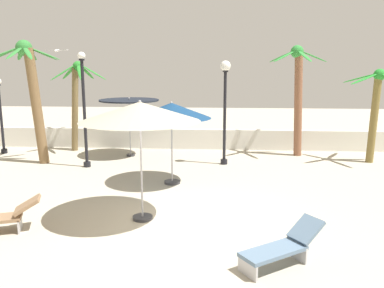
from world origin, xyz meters
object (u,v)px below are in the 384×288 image
at_px(palm_tree_0, 376,103).
at_px(palm_tree_2, 298,89).
at_px(palm_tree_1, 32,87).
at_px(lamp_post_0, 84,107).
at_px(lounge_chair_2, 0,216).
at_px(patio_umbrella_2, 140,112).
at_px(lamp_post_1, 1,112).
at_px(patio_umbrella_0, 129,102).
at_px(seagull_0, 57,50).
at_px(patio_umbrella_1, 172,111).
at_px(lamp_post_2, 225,97).
at_px(lounge_chair_1, 282,246).
at_px(palm_tree_3, 76,95).

height_order(palm_tree_0, palm_tree_2, palm_tree_2).
bearing_deg(palm_tree_1, lamp_post_0, -13.04).
distance_m(palm_tree_0, lounge_chair_2, 14.15).
relative_size(patio_umbrella_2, lamp_post_1, 0.91).
height_order(patio_umbrella_0, seagull_0, seagull_0).
distance_m(patio_umbrella_1, lounge_chair_2, 6.03).
relative_size(patio_umbrella_2, lounge_chair_2, 1.61).
xyz_separation_m(patio_umbrella_2, lamp_post_1, (-7.85, 7.45, -0.91)).
relative_size(patio_umbrella_2, seagull_0, 2.50).
relative_size(patio_umbrella_2, lamp_post_2, 0.75).
distance_m(lounge_chair_1, seagull_0, 16.14).
xyz_separation_m(lamp_post_2, lounge_chair_2, (-5.44, -7.17, -2.33)).
bearing_deg(lounge_chair_2, lounge_chair_1, -10.00).
bearing_deg(lounge_chair_1, palm_tree_0, 60.99).
bearing_deg(lamp_post_1, lounge_chair_2, -61.61).
xyz_separation_m(patio_umbrella_0, palm_tree_1, (-3.56, -1.50, 0.71)).
relative_size(patio_umbrella_0, seagull_0, 2.08).
relative_size(palm_tree_1, seagull_0, 3.97).
height_order(patio_umbrella_1, lamp_post_0, lamp_post_0).
distance_m(lamp_post_1, lamp_post_2, 10.16).
height_order(patio_umbrella_0, patio_umbrella_2, patio_umbrella_2).
bearing_deg(patio_umbrella_0, lamp_post_0, -122.78).
relative_size(palm_tree_0, lounge_chair_1, 2.07).
bearing_deg(lamp_post_1, lamp_post_0, -25.23).
bearing_deg(seagull_0, palm_tree_1, -81.17).
relative_size(patio_umbrella_0, lamp_post_2, 0.63).
relative_size(lamp_post_0, seagull_0, 3.58).
xyz_separation_m(palm_tree_2, lounge_chair_1, (-2.08, -10.16, -2.57)).
distance_m(palm_tree_0, lamp_post_2, 6.16).
bearing_deg(palm_tree_3, palm_tree_1, -109.07).
bearing_deg(palm_tree_2, patio_umbrella_1, -136.74).
relative_size(palm_tree_1, lamp_post_0, 1.11).
bearing_deg(palm_tree_0, palm_tree_1, -175.69).
xyz_separation_m(palm_tree_3, lounge_chair_1, (7.92, -10.52, -2.22)).
relative_size(patio_umbrella_2, lounge_chair_1, 1.69).
height_order(palm_tree_3, lounge_chair_2, palm_tree_3).
relative_size(palm_tree_0, palm_tree_2, 0.80).
height_order(palm_tree_1, lounge_chair_1, palm_tree_1).
xyz_separation_m(palm_tree_0, lamp_post_1, (-16.15, 0.61, -0.56)).
xyz_separation_m(lounge_chair_1, lounge_chair_2, (-6.53, 1.15, 0.01)).
relative_size(patio_umbrella_1, palm_tree_3, 0.67).
xyz_separation_m(palm_tree_2, lamp_post_2, (-3.17, -1.84, -0.24)).
bearing_deg(patio_umbrella_2, seagull_0, 121.33).
height_order(palm_tree_2, seagull_0, palm_tree_2).
bearing_deg(lounge_chair_2, palm_tree_2, 46.30).
bearing_deg(lamp_post_0, patio_umbrella_1, -28.89).
height_order(palm_tree_3, lamp_post_0, lamp_post_0).
distance_m(lamp_post_2, lounge_chair_1, 8.71).
height_order(patio_umbrella_0, palm_tree_0, palm_tree_0).
distance_m(patio_umbrella_0, lamp_post_1, 5.93).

